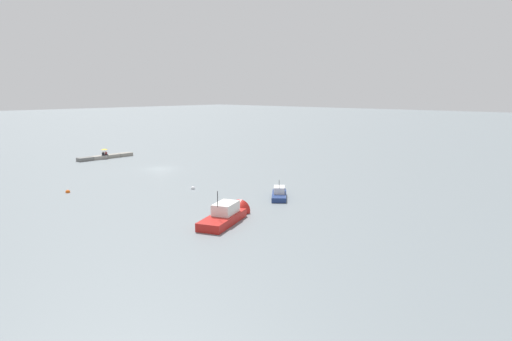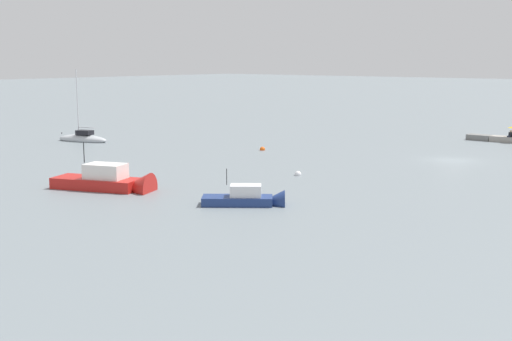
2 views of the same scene
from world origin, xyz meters
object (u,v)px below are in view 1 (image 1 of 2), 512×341
Objects in this scene: motorboat_navy_mid at (279,194)px; mooring_buoy_mid at (68,192)px; person_seated_dark_right at (103,154)px; motorboat_red_near at (228,216)px; mooring_buoy_near at (193,188)px; umbrella_open_yellow at (104,149)px; person_seated_maroon_left at (106,154)px.

motorboat_navy_mid is 25.56m from mooring_buoy_mid.
motorboat_red_near is (12.36, 44.69, -0.45)m from person_seated_dark_right.
mooring_buoy_near is 0.98× the size of mooring_buoy_mid.
mooring_buoy_mid is (15.44, -20.37, -0.21)m from motorboat_navy_mid.
motorboat_red_near is at bearing 74.23° from umbrella_open_yellow.
person_seated_dark_right is 0.90m from umbrella_open_yellow.
person_seated_maroon_left is 1.39× the size of mooring_buoy_near.
motorboat_red_near is 14.64× the size of mooring_buoy_near.
motorboat_red_near is at bearing 77.68° from person_seated_maroon_left.
motorboat_red_near reaches higher than umbrella_open_yellow.
motorboat_navy_mid reaches higher than person_seated_dark_right.
motorboat_red_near is (12.92, 44.65, -0.45)m from person_seated_maroon_left.
mooring_buoy_mid is at bearing 170.91° from motorboat_red_near.
person_seated_dark_right is 1.36× the size of mooring_buoy_mid.
motorboat_navy_mid reaches higher than umbrella_open_yellow.
umbrella_open_yellow is 0.17× the size of motorboat_red_near.
mooring_buoy_near is at bearing 82.65° from person_seated_maroon_left.
person_seated_dark_right is 42.35m from motorboat_navy_mid.
umbrella_open_yellow is 32.37m from mooring_buoy_near.
motorboat_red_near reaches higher than person_seated_dark_right.
mooring_buoy_mid is at bearing 179.02° from motorboat_navy_mid.
motorboat_red_near is at bearing -115.66° from motorboat_navy_mid.
mooring_buoy_mid is at bearing 55.90° from person_seated_dark_right.
person_seated_dark_right is at bearing -100.18° from mooring_buoy_near.
motorboat_red_near is (12.65, 44.79, -1.30)m from umbrella_open_yellow.
motorboat_navy_mid reaches higher than mooring_buoy_near.
person_seated_maroon_left is 0.56m from person_seated_dark_right.
person_seated_maroon_left reaches higher than mooring_buoy_mid.
person_seated_maroon_left is 1.36× the size of mooring_buoy_mid.
person_seated_dark_right is 1.39× the size of mooring_buoy_near.
person_seated_maroon_left is 42.34m from motorboat_navy_mid.
mooring_buoy_mid is (17.10, 21.95, -0.79)m from person_seated_dark_right.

